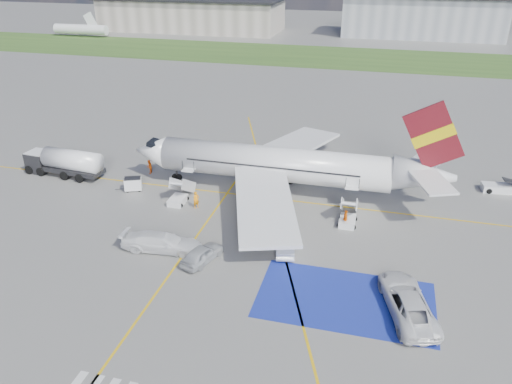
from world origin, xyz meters
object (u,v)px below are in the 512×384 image
airliner (287,165)px  van_white_b (162,240)px  van_white_a (408,299)px  belt_loader (505,189)px  car_silver_b (286,243)px  gpu_cart (133,185)px  fuel_tanker (65,164)px  car_silver_a (202,254)px

airliner → van_white_b: (-8.70, -14.94, -2.27)m
airliner → van_white_a: size_ratio=5.73×
belt_loader → car_silver_b: (-21.94, -18.62, 0.37)m
gpu_cart → car_silver_b: bearing=-44.9°
fuel_tanker → car_silver_b: bearing=-13.6°
gpu_cart → van_white_b: size_ratio=0.39×
belt_loader → car_silver_b: size_ratio=1.18×
van_white_a → car_silver_a: bearing=-23.9°
airliner → gpu_cart: 17.90m
belt_loader → van_white_b: van_white_b is taller
airliner → belt_loader: airliner is taller
airliner → van_white_a: airliner is taller
airliner → belt_loader: size_ratio=6.63×
car_silver_a → van_white_a: (17.62, -2.47, 0.43)m
belt_loader → van_white_a: van_white_a is taller
airliner → car_silver_b: airliner is taller
fuel_tanker → car_silver_a: bearing=-25.8°
fuel_tanker → gpu_cart: bearing=-5.3°
belt_loader → car_silver_a: bearing=-148.2°
car_silver_a → car_silver_b: bearing=-133.7°
airliner → car_silver_a: 16.59m
car_silver_a → van_white_b: 4.35m
van_white_a → car_silver_b: bearing=-45.6°
fuel_tanker → car_silver_a: fuel_tanker is taller
gpu_cart → car_silver_b: 21.32m
fuel_tanker → van_white_b: (18.60, -12.76, -0.32)m
belt_loader → fuel_tanker: bearing=-176.3°
belt_loader → van_white_a: 27.16m
belt_loader → van_white_b: size_ratio=0.97×
fuel_tanker → van_white_a: size_ratio=1.60×
fuel_tanker → belt_loader: bearing=14.4°
fuel_tanker → gpu_cart: (10.06, -1.82, -0.73)m
gpu_cart → airliner: bearing=-9.4°
car_silver_b → van_white_b: van_white_b is taller
gpu_cart → belt_loader: bearing=-8.3°
gpu_cart → car_silver_b: size_ratio=0.47×
airliner → gpu_cart: bearing=-167.0°
van_white_a → van_white_b: bearing=-24.5°
fuel_tanker → car_silver_a: size_ratio=2.26×
belt_loader → car_silver_b: belt_loader is taller
car_silver_a → car_silver_b: size_ratio=0.97×
fuel_tanker → belt_loader: 52.44m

